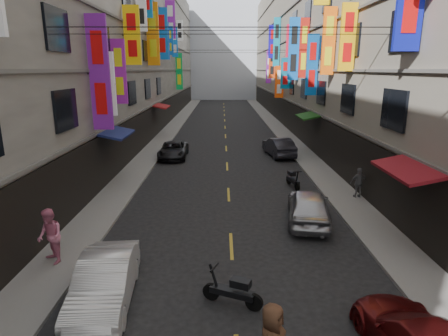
{
  "coord_description": "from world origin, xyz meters",
  "views": [
    {
      "loc": [
        -0.34,
        5.09,
        6.45
      ],
      "look_at": [
        -0.3,
        13.7,
        4.18
      ],
      "focal_mm": 30.0,
      "sensor_mm": 36.0,
      "label": 1
    }
  ],
  "objects_px": {
    "car_left_mid": "(105,282)",
    "car_right_far": "(279,147)",
    "scooter_far_right": "(293,179)",
    "scooter_crossing": "(233,291)",
    "car_right_mid": "(308,206)",
    "pedestrian_lfar": "(50,236)",
    "car_left_far": "(173,150)",
    "pedestrian_rfar": "(359,183)"
  },
  "relations": [
    {
      "from": "pedestrian_rfar",
      "to": "scooter_crossing",
      "type": "bearing_deg",
      "value": 47.83
    },
    {
      "from": "pedestrian_rfar",
      "to": "car_left_mid",
      "type": "bearing_deg",
      "value": 35.23
    },
    {
      "from": "scooter_crossing",
      "to": "car_right_mid",
      "type": "distance_m",
      "value": 6.93
    },
    {
      "from": "scooter_far_right",
      "to": "car_left_far",
      "type": "bearing_deg",
      "value": -54.41
    },
    {
      "from": "car_right_far",
      "to": "pedestrian_rfar",
      "type": "bearing_deg",
      "value": 95.53
    },
    {
      "from": "scooter_far_right",
      "to": "car_right_far",
      "type": "distance_m",
      "value": 7.92
    },
    {
      "from": "pedestrian_lfar",
      "to": "scooter_far_right",
      "type": "bearing_deg",
      "value": 89.14
    },
    {
      "from": "scooter_crossing",
      "to": "car_right_mid",
      "type": "bearing_deg",
      "value": -6.39
    },
    {
      "from": "car_right_mid",
      "to": "pedestrian_lfar",
      "type": "bearing_deg",
      "value": 31.18
    },
    {
      "from": "car_left_far",
      "to": "car_right_mid",
      "type": "distance_m",
      "value": 14.29
    },
    {
      "from": "scooter_crossing",
      "to": "pedestrian_lfar",
      "type": "bearing_deg",
      "value": 93.07
    },
    {
      "from": "car_left_mid",
      "to": "car_right_far",
      "type": "bearing_deg",
      "value": 62.65
    },
    {
      "from": "car_right_mid",
      "to": "pedestrian_rfar",
      "type": "height_order",
      "value": "pedestrian_rfar"
    },
    {
      "from": "scooter_crossing",
      "to": "car_left_far",
      "type": "bearing_deg",
      "value": 35.64
    },
    {
      "from": "car_left_far",
      "to": "car_right_far",
      "type": "height_order",
      "value": "car_right_far"
    },
    {
      "from": "car_left_far",
      "to": "pedestrian_rfar",
      "type": "bearing_deg",
      "value": -41.7
    },
    {
      "from": "car_right_mid",
      "to": "pedestrian_rfar",
      "type": "relative_size",
      "value": 2.78
    },
    {
      "from": "scooter_far_right",
      "to": "pedestrian_rfar",
      "type": "distance_m",
      "value": 3.65
    },
    {
      "from": "car_left_far",
      "to": "car_right_mid",
      "type": "xyz_separation_m",
      "value": [
        7.4,
        -12.22,
        0.13
      ]
    },
    {
      "from": "scooter_crossing",
      "to": "scooter_far_right",
      "type": "bearing_deg",
      "value": 4.81
    },
    {
      "from": "car_right_mid",
      "to": "pedestrian_lfar",
      "type": "relative_size",
      "value": 2.27
    },
    {
      "from": "car_left_mid",
      "to": "pedestrian_rfar",
      "type": "xyz_separation_m",
      "value": [
        10.24,
        8.77,
        0.21
      ]
    },
    {
      "from": "scooter_crossing",
      "to": "pedestrian_rfar",
      "type": "bearing_deg",
      "value": -13.44
    },
    {
      "from": "scooter_crossing",
      "to": "car_right_mid",
      "type": "height_order",
      "value": "car_right_mid"
    },
    {
      "from": "pedestrian_lfar",
      "to": "pedestrian_rfar",
      "type": "relative_size",
      "value": 1.22
    },
    {
      "from": "scooter_crossing",
      "to": "pedestrian_rfar",
      "type": "xyz_separation_m",
      "value": [
        6.64,
        8.87,
        0.45
      ]
    },
    {
      "from": "car_left_mid",
      "to": "car_left_far",
      "type": "xyz_separation_m",
      "value": [
        -0.36,
        18.14,
        -0.08
      ]
    },
    {
      "from": "scooter_far_right",
      "to": "car_left_mid",
      "type": "distance_m",
      "value": 13.1
    },
    {
      "from": "scooter_crossing",
      "to": "car_left_mid",
      "type": "xyz_separation_m",
      "value": [
        -3.6,
        0.09,
        0.24
      ]
    },
    {
      "from": "scooter_crossing",
      "to": "car_left_mid",
      "type": "bearing_deg",
      "value": 111.89
    },
    {
      "from": "scooter_crossing",
      "to": "car_right_mid",
      "type": "xyz_separation_m",
      "value": [
        3.44,
        6.01,
        0.29
      ]
    },
    {
      "from": "pedestrian_rfar",
      "to": "car_left_far",
      "type": "bearing_deg",
      "value": -46.82
    },
    {
      "from": "car_right_far",
      "to": "scooter_crossing",
      "type": "bearing_deg",
      "value": 68.9
    },
    {
      "from": "car_left_mid",
      "to": "car_left_far",
      "type": "relative_size",
      "value": 0.96
    },
    {
      "from": "scooter_crossing",
      "to": "pedestrian_lfar",
      "type": "relative_size",
      "value": 0.9
    },
    {
      "from": "scooter_far_right",
      "to": "pedestrian_rfar",
      "type": "bearing_deg",
      "value": 133.56
    },
    {
      "from": "car_right_far",
      "to": "pedestrian_rfar",
      "type": "xyz_separation_m",
      "value": [
        2.6,
        -10.01,
        0.18
      ]
    },
    {
      "from": "scooter_far_right",
      "to": "car_right_far",
      "type": "height_order",
      "value": "car_right_far"
    },
    {
      "from": "scooter_crossing",
      "to": "scooter_far_right",
      "type": "distance_m",
      "value": 11.58
    },
    {
      "from": "car_right_far",
      "to": "pedestrian_rfar",
      "type": "height_order",
      "value": "pedestrian_rfar"
    },
    {
      "from": "pedestrian_lfar",
      "to": "car_left_far",
      "type": "bearing_deg",
      "value": 129.8
    },
    {
      "from": "car_right_mid",
      "to": "pedestrian_lfar",
      "type": "xyz_separation_m",
      "value": [
        -9.48,
        -3.77,
        0.34
      ]
    }
  ]
}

